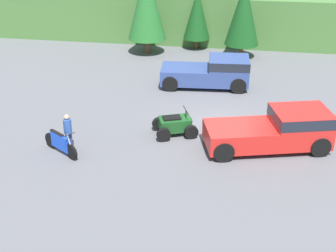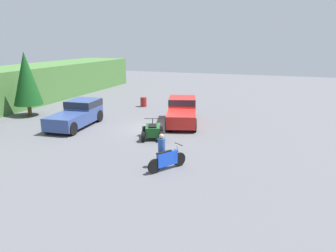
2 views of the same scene
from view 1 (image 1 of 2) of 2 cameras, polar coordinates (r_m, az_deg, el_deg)
ground_plane at (r=22.66m, az=7.02°, el=-0.45°), size 80.00×80.00×0.00m
hillside_backdrop at (r=37.19m, az=8.56°, el=13.18°), size 44.00×6.00×3.55m
tree_left at (r=32.74m, az=-2.63°, el=14.74°), size 2.63×2.63×5.98m
tree_mid_left at (r=34.05m, az=3.57°, el=13.48°), size 1.89×1.89×4.30m
tree_mid_right at (r=32.26m, az=9.18°, el=13.46°), size 2.30×2.30×5.23m
pickup_truck_red at (r=21.08m, az=13.30°, el=-0.30°), size 5.75×3.43×1.76m
pickup_truck_second at (r=27.41m, az=5.48°, el=6.68°), size 5.18×2.50×1.76m
dirt_bike at (r=20.79m, az=-12.97°, el=-2.07°), size 1.91×1.30×1.18m
quad_atv at (r=21.88m, az=0.83°, el=0.13°), size 2.31×1.97×1.20m
rider_person at (r=20.81m, az=-12.09°, el=-0.58°), size 0.43×0.43×1.71m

